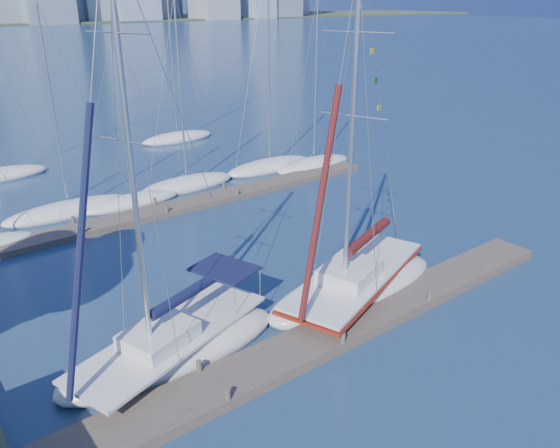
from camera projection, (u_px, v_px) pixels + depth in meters
ground at (326, 341)px, 20.89m from camera, size 700.00×700.00×0.00m
near_dock at (326, 336)px, 20.82m from camera, size 26.00×2.00×0.40m
far_dock at (176, 207)px, 33.65m from camera, size 30.00×1.80×0.36m
sailboat_navy at (171, 331)px, 19.47m from camera, size 9.05×5.45×14.78m
sailboat_maroon at (355, 273)px, 23.73m from camera, size 9.83×6.05×14.51m
bg_boat_1 at (69, 210)px, 33.00m from camera, size 7.84×2.69×12.32m
bg_boat_2 at (132, 201)px, 34.49m from camera, size 6.52×2.07×11.09m
bg_boat_3 at (187, 184)px, 37.49m from camera, size 7.43×4.58×12.71m
bg_boat_4 at (270, 166)px, 41.54m from camera, size 7.83×4.08×15.57m
bg_boat_5 at (314, 164)px, 41.96m from camera, size 7.26×4.43×13.08m
bg_boat_7 at (178, 137)px, 49.85m from camera, size 6.94×2.45×15.64m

